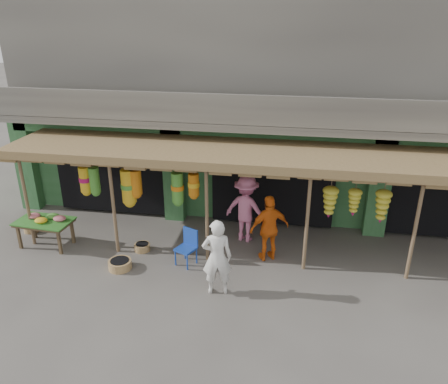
% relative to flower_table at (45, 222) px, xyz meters
% --- Properties ---
extents(ground, '(80.00, 80.00, 0.00)m').
position_rel_flower_table_xyz_m(ground, '(6.05, 0.21, -0.73)').
color(ground, '#514C47').
rests_on(ground, ground).
extents(building, '(16.40, 6.80, 7.00)m').
position_rel_flower_table_xyz_m(building, '(6.05, 5.08, 2.64)').
color(building, gray).
rests_on(building, ground).
extents(awning, '(14.00, 2.70, 2.79)m').
position_rel_flower_table_xyz_m(awning, '(5.91, 1.01, 1.84)').
color(awning, brown).
rests_on(awning, ground).
extents(flower_table, '(1.57, 1.00, 0.91)m').
position_rel_flower_table_xyz_m(flower_table, '(0.00, 0.00, 0.00)').
color(flower_table, '#4F3E28').
rests_on(flower_table, ground).
extents(blue_chair, '(0.60, 0.61, 0.95)m').
position_rel_flower_table_xyz_m(blue_chair, '(4.09, -0.22, -0.20)').
color(blue_chair, '#193EA4').
rests_on(blue_chair, ground).
extents(basket_left, '(0.49, 0.49, 0.19)m').
position_rel_flower_table_xyz_m(basket_left, '(-0.95, 0.68, -0.64)').
color(basket_left, '#9A6A46').
rests_on(basket_left, ground).
extents(basket_mid, '(0.70, 0.70, 0.23)m').
position_rel_flower_table_xyz_m(basket_mid, '(2.44, -0.79, -0.62)').
color(basket_mid, olive).
rests_on(basket_mid, ground).
extents(basket_right, '(0.44, 0.44, 0.20)m').
position_rel_flower_table_xyz_m(basket_right, '(2.68, 0.17, -0.63)').
color(basket_right, '#9D7849').
rests_on(basket_right, ground).
extents(person_front, '(0.76, 0.57, 1.87)m').
position_rel_flower_table_xyz_m(person_front, '(5.07, -1.35, 0.20)').
color(person_front, silver).
rests_on(person_front, ground).
extents(person_vendor, '(1.14, 0.87, 1.81)m').
position_rel_flower_table_xyz_m(person_vendor, '(6.12, 0.34, 0.17)').
color(person_vendor, orange).
rests_on(person_vendor, ground).
extents(person_shopper, '(1.41, 1.05, 1.94)m').
position_rel_flower_table_xyz_m(person_shopper, '(5.40, 1.28, 0.24)').
color(person_shopper, pink).
rests_on(person_shopper, ground).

